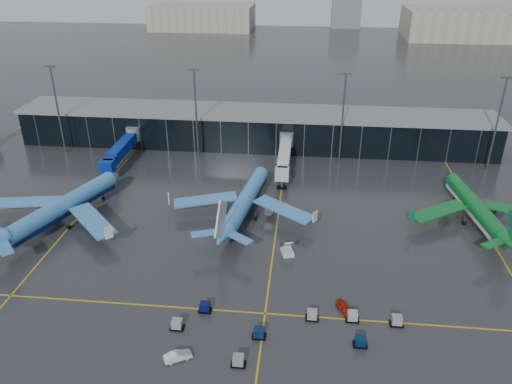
# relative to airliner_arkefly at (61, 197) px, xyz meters

# --- Properties ---
(ground) EXTENTS (600.00, 600.00, 0.00)m
(ground) POSITION_rel_airliner_arkefly_xyz_m (36.64, -10.74, -6.35)
(ground) COLOR #282B2D
(ground) RESTS_ON ground
(terminal_pier) EXTENTS (142.00, 17.00, 10.70)m
(terminal_pier) POSITION_rel_airliner_arkefly_xyz_m (36.64, 51.26, -0.93)
(terminal_pier) COLOR black
(terminal_pier) RESTS_ON ground
(jet_bridges) EXTENTS (94.00, 27.50, 7.20)m
(jet_bridges) POSITION_rel_airliner_arkefly_xyz_m (1.64, 32.25, -1.79)
(jet_bridges) COLOR #595B60
(jet_bridges) RESTS_ON ground
(flood_masts) EXTENTS (203.00, 0.50, 25.50)m
(flood_masts) POSITION_rel_airliner_arkefly_xyz_m (41.64, 39.26, 7.46)
(flood_masts) COLOR #595B60
(flood_masts) RESTS_ON ground
(distant_hangars) EXTENTS (260.00, 71.00, 22.00)m
(distant_hangars) POSITION_rel_airliner_arkefly_xyz_m (86.58, 259.34, 2.44)
(distant_hangars) COLOR #B2AD99
(distant_hangars) RESTS_ON ground
(taxi_lines) EXTENTS (220.00, 120.00, 0.02)m
(taxi_lines) POSITION_rel_airliner_arkefly_xyz_m (46.64, -0.13, -6.34)
(taxi_lines) COLOR gold
(taxi_lines) RESTS_ON ground
(airliner_arkefly) EXTENTS (48.13, 51.16, 12.69)m
(airliner_arkefly) POSITION_rel_airliner_arkefly_xyz_m (0.00, 0.00, 0.00)
(airliner_arkefly) COLOR #3E86CD
(airliner_arkefly) RESTS_ON ground
(airliner_klm_near) EXTENTS (39.59, 43.63, 12.02)m
(airliner_klm_near) POSITION_rel_airliner_arkefly_xyz_m (39.26, 7.56, -0.34)
(airliner_klm_near) COLOR #4286D8
(airliner_klm_near) RESTS_ON ground
(airliner_aer_lingus) EXTENTS (36.80, 40.75, 11.40)m
(airliner_aer_lingus) POSITION_rel_airliner_arkefly_xyz_m (89.91, 10.13, -0.65)
(airliner_aer_lingus) COLOR #0C6726
(airliner_aer_lingus) RESTS_ON ground
(baggage_carts) EXTENTS (37.44, 13.03, 1.70)m
(baggage_carts) POSITION_rel_airliner_arkefly_xyz_m (50.61, -29.48, -5.59)
(baggage_carts) COLOR black
(baggage_carts) RESTS_ON ground
(mobile_airstair) EXTENTS (3.01, 3.69, 3.45)m
(mobile_airstair) POSITION_rel_airliner_arkefly_xyz_m (49.43, -7.40, -5.58)
(mobile_airstair) COLOR silver
(mobile_airstair) RESTS_ON ground
(service_van_red) EXTENTS (3.32, 4.29, 1.36)m
(service_van_red) POSITION_rel_airliner_arkefly_xyz_m (59.92, -23.68, -5.67)
(service_van_red) COLOR #A61D0C
(service_van_red) RESTS_ON ground
(service_van_white) EXTENTS (4.34, 3.27, 1.37)m
(service_van_white) POSITION_rel_airliner_arkefly_xyz_m (34.63, -37.28, -5.66)
(service_van_white) COLOR silver
(service_van_white) RESTS_ON ground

